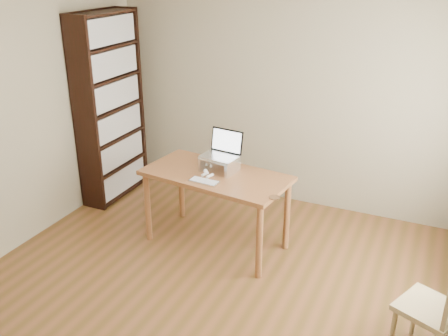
# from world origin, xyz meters

# --- Properties ---
(room) EXTENTS (4.04, 4.54, 2.64)m
(room) POSITION_xyz_m (0.03, 0.01, 1.30)
(room) COLOR #563B16
(room) RESTS_ON ground
(bookshelf) EXTENTS (0.30, 0.90, 2.10)m
(bookshelf) POSITION_xyz_m (-1.83, 1.55, 1.05)
(bookshelf) COLOR black
(bookshelf) RESTS_ON ground
(desk) EXTENTS (1.43, 0.84, 0.75)m
(desk) POSITION_xyz_m (-0.27, 1.01, 0.65)
(desk) COLOR brown
(desk) RESTS_ON ground
(laptop_stand) EXTENTS (0.32, 0.25, 0.13)m
(laptop_stand) POSITION_xyz_m (-0.27, 1.09, 0.83)
(laptop_stand) COLOR silver
(laptop_stand) RESTS_ON desk
(laptop) EXTENTS (0.36, 0.32, 0.24)m
(laptop) POSITION_xyz_m (-0.27, 1.15, 0.94)
(laptop) COLOR silver
(laptop) RESTS_ON laptop_stand
(keyboard) EXTENTS (0.28, 0.13, 0.02)m
(keyboard) POSITION_xyz_m (-0.28, 0.79, 0.76)
(keyboard) COLOR silver
(keyboard) RESTS_ON desk
(coaster) EXTENTS (0.09, 0.09, 0.01)m
(coaster) POSITION_xyz_m (0.40, 0.76, 0.75)
(coaster) COLOR #51321B
(coaster) RESTS_ON desk
(cat) EXTENTS (0.22, 0.46, 0.13)m
(cat) POSITION_xyz_m (-0.27, 1.12, 0.81)
(cat) COLOR #443B36
(cat) RESTS_ON desk
(chair) EXTENTS (0.51, 0.50, 0.86)m
(chair) POSITION_xyz_m (1.77, 0.26, 0.46)
(chair) COLOR tan
(chair) RESTS_ON ground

